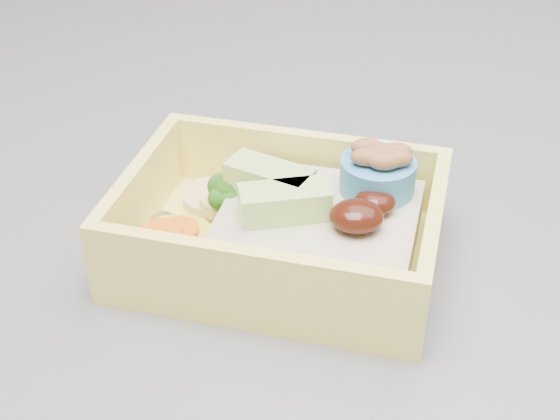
{
  "coord_description": "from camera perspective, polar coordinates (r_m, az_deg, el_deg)",
  "views": [
    {
      "loc": [
        0.06,
        -0.57,
        1.22
      ],
      "look_at": [
        0.06,
        -0.19,
        0.96
      ],
      "focal_mm": 50.0,
      "sensor_mm": 36.0,
      "label": 1
    }
  ],
  "objects": [
    {
      "name": "bento_box",
      "position": [
        0.47,
        0.76,
        -1.2
      ],
      "size": [
        0.22,
        0.18,
        0.07
      ],
      "rotation": [
        0.0,
        0.0,
        -0.25
      ],
      "color": "#FEEE69",
      "rests_on": "island"
    }
  ]
}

